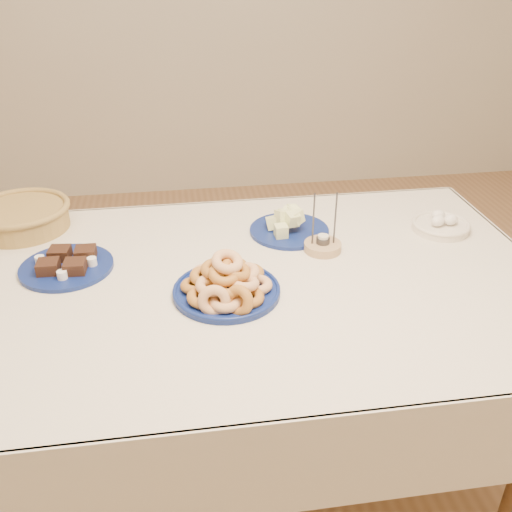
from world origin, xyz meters
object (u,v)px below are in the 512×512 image
donut_platter (226,284)px  candle_holder (323,245)px  melon_plate (289,224)px  brownie_plate (67,265)px  wicker_basket (21,216)px  egg_bowl (441,225)px  dining_table (253,309)px

donut_platter → candle_holder: bearing=32.8°
melon_plate → brownie_plate: melon_plate is taller
wicker_basket → candle_holder: size_ratio=1.73×
brownie_plate → melon_plate: bearing=11.0°
melon_plate → egg_bowl: (0.50, -0.06, -0.01)m
dining_table → brownie_plate: brownie_plate is taller
dining_table → melon_plate: 0.34m
candle_holder → melon_plate: bearing=120.2°
melon_plate → brownie_plate: 0.70m
dining_table → candle_holder: (0.23, 0.13, 0.12)m
egg_bowl → dining_table: bearing=-162.4°
dining_table → egg_bowl: egg_bowl is taller
dining_table → melon_plate: melon_plate is taller
dining_table → egg_bowl: size_ratio=7.40×
melon_plate → egg_bowl: bearing=-6.6°
melon_plate → candle_holder: 0.16m
donut_platter → melon_plate: 0.42m
donut_platter → wicker_basket: donut_platter is taller
brownie_plate → dining_table: bearing=-14.0°
brownie_plate → candle_holder: 0.76m
dining_table → melon_plate: bearing=59.5°
donut_platter → brownie_plate: 0.49m
dining_table → donut_platter: size_ratio=4.72×
wicker_basket → melon_plate: bearing=-10.7°
melon_plate → candle_holder: (0.08, -0.14, -0.01)m
dining_table → candle_holder: 0.30m
donut_platter → brownie_plate: (-0.45, 0.21, -0.02)m
melon_plate → candle_holder: bearing=-59.8°
candle_holder → egg_bowl: candle_holder is taller
donut_platter → candle_holder: size_ratio=1.89×
brownie_plate → wicker_basket: size_ratio=0.81×
wicker_basket → candle_holder: bearing=-17.6°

